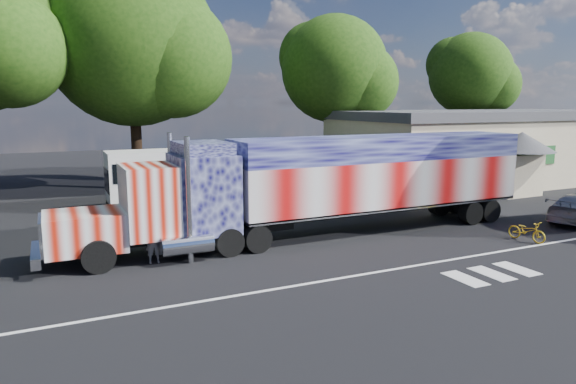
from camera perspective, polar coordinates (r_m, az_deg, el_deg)
name	(u,v)px	position (r m, az deg, el deg)	size (l,w,h in m)	color
ground	(321,252)	(20.24, 3.65, -6.63)	(100.00, 100.00, 0.00)	black
lane_markings	(418,274)	(18.20, 14.28, -8.82)	(30.00, 2.67, 0.01)	silver
semi_truck	(331,182)	(22.36, 4.75, 1.13)	(21.50, 3.40, 4.58)	black
coach_bus	(209,176)	(29.51, -8.79, 1.81)	(11.04, 2.57, 3.21)	white
hall_building	(487,146)	(40.56, 21.28, 4.78)	(22.40, 12.80, 5.20)	beige
woman	(154,242)	(19.24, -14.68, -5.38)	(0.58, 0.38, 1.58)	slate
bicycle	(527,231)	(23.85, 25.00, -3.93)	(0.58, 1.66, 0.87)	gold
tree_n_mid	(135,42)	(35.97, -16.67, 15.69)	(11.56, 11.01, 15.21)	black
tree_far_ne	(472,75)	(50.80, 19.74, 12.15)	(7.81, 7.44, 12.05)	black
tree_ne_a	(336,70)	(38.80, 5.40, 13.35)	(8.20, 7.81, 12.09)	black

